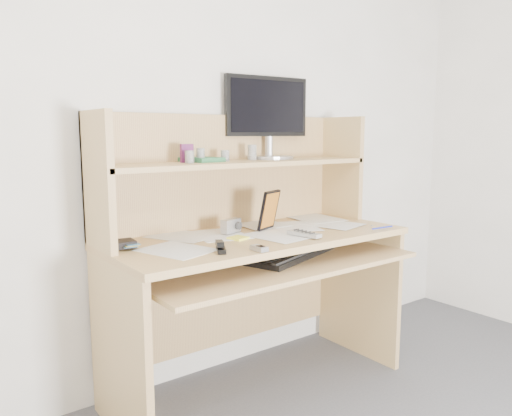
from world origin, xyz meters
TOP-DOWN VIEW (x-y plane):
  - back_wall at (0.00, 1.80)m, footprint 3.60×0.04m
  - desk at (0.00, 1.56)m, footprint 1.40×0.70m
  - paper_clutter at (0.00, 1.48)m, footprint 1.32×0.54m
  - keyboard at (0.11, 1.38)m, footprint 0.55×0.34m
  - tv_remote at (0.13, 1.32)m, footprint 0.07×0.17m
  - flip_phone at (-0.20, 1.22)m, footprint 0.04×0.08m
  - stapler at (-0.32, 1.30)m, footprint 0.09×0.12m
  - wallet at (-0.62, 1.58)m, footprint 0.12×0.10m
  - sticky_note_pad at (-0.13, 1.46)m, footprint 0.09×0.09m
  - digital_camera at (-0.09, 1.57)m, footprint 0.11×0.07m
  - game_case at (0.10, 1.53)m, footprint 0.13×0.06m
  - blue_pen at (0.55, 1.22)m, footprint 0.14×0.02m
  - card_box at (-0.27, 1.66)m, footprint 0.06×0.02m
  - shelf_book at (-0.18, 1.70)m, footprint 0.17×0.22m
  - chip_stack_a at (-0.28, 1.62)m, footprint 0.05×0.05m
  - chip_stack_b at (-0.19, 1.67)m, footprint 0.05×0.05m
  - chip_stack_c at (-0.06, 1.66)m, footprint 0.04×0.04m
  - chip_stack_d at (0.10, 1.67)m, footprint 0.05×0.05m
  - monitor at (0.24, 1.73)m, footprint 0.48×0.24m

SIDE VIEW (x-z plane):
  - keyboard at x=0.11m, z-range 0.65..0.69m
  - desk at x=0.00m, z-range 0.04..1.34m
  - paper_clutter at x=0.00m, z-range 0.75..0.76m
  - sticky_note_pad at x=-0.13m, z-range 0.75..0.76m
  - blue_pen at x=0.55m, z-range 0.76..0.76m
  - tv_remote at x=0.13m, z-range 0.76..0.77m
  - flip_phone at x=-0.20m, z-range 0.76..0.78m
  - wallet at x=-0.62m, z-range 0.76..0.78m
  - stapler at x=-0.32m, z-range 0.76..0.79m
  - digital_camera at x=-0.09m, z-range 0.76..0.82m
  - game_case at x=0.10m, z-range 0.76..0.94m
  - shelf_book at x=-0.18m, z-range 1.08..1.10m
  - chip_stack_c at x=-0.06m, z-range 1.08..1.13m
  - chip_stack_a at x=-0.28m, z-range 1.08..1.14m
  - chip_stack_b at x=-0.19m, z-range 1.08..1.14m
  - chip_stack_d at x=0.10m, z-range 1.08..1.16m
  - card_box at x=-0.27m, z-range 1.08..1.16m
  - back_wall at x=0.00m, z-range 0.00..2.50m
  - monitor at x=0.24m, z-range 1.09..1.51m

